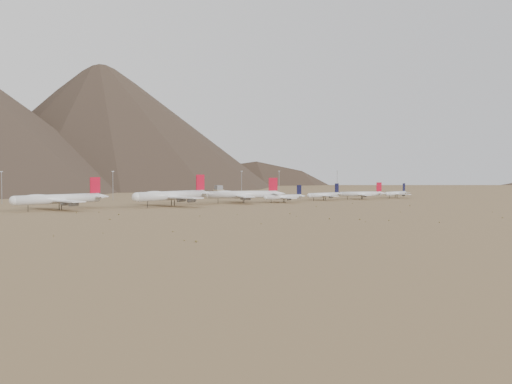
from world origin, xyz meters
TOP-DOWN VIEW (x-y plane):
  - ground at (0.00, 0.00)m, footprint 3000.00×3000.00m
  - mountain_ridge at (0.00, 900.00)m, footprint 4400.00×1000.00m
  - widebody_west at (-136.89, 36.53)m, footprint 70.66×55.86m
  - widebody_centre at (-57.44, 31.84)m, footprint 74.66×59.33m
  - widebody_east at (6.66, 37.64)m, footprint 65.96×52.29m
  - narrowbody_a at (39.60, 25.83)m, footprint 42.66×30.53m
  - narrowbody_b at (89.04, 34.59)m, footprint 44.03×31.99m
  - narrowbody_c at (128.28, 29.17)m, footprint 44.51×33.14m
  - narrowbody_d at (171.07, 28.55)m, footprint 40.69×30.10m
  - control_tower at (30.00, 120.00)m, footprint 8.00×8.00m
  - mast_far_west at (-158.47, 128.48)m, footprint 2.00×0.60m
  - mast_west at (-67.74, 134.03)m, footprint 2.00×0.60m
  - mast_centre at (49.30, 109.93)m, footprint 2.00×0.60m
  - mast_east at (117.75, 146.05)m, footprint 2.00×0.60m
  - mast_far_east at (183.93, 128.72)m, footprint 2.00×0.60m
  - desert_scrub at (-49.03, -85.30)m, footprint 409.87×167.02m

SIDE VIEW (x-z plane):
  - ground at x=0.00m, z-range 0.00..0.00m
  - desert_scrub at x=-49.03m, z-range -0.11..0.71m
  - narrowbody_d at x=171.07m, z-range -2.42..11.35m
  - narrowbody_a at x=39.60m, z-range -2.47..11.60m
  - narrowbody_b at x=89.04m, z-range -2.56..12.03m
  - narrowbody_c at x=128.28m, z-range -2.67..12.56m
  - control_tower at x=30.00m, z-range -0.68..11.32m
  - widebody_east at x=6.66m, z-range -3.13..17.05m
  - widebody_west at x=-136.89m, z-range -3.34..18.17m
  - widebody_centre at x=-57.44m, z-range -3.56..19.39m
  - mast_far_west at x=-158.47m, z-range 1.35..27.05m
  - mast_west at x=-67.74m, z-range 1.35..27.05m
  - mast_centre at x=49.30m, z-range 1.35..27.05m
  - mast_east at x=117.75m, z-range 1.35..27.05m
  - mast_far_east at x=183.93m, z-range 1.35..27.05m
  - mountain_ridge at x=0.00m, z-range 0.00..300.00m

